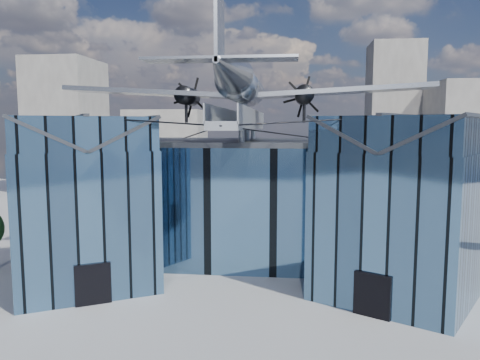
# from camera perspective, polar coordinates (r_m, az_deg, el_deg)

# --- Properties ---
(ground_plane) EXTENTS (120.00, 120.00, 0.00)m
(ground_plane) POSITION_cam_1_polar(r_m,az_deg,el_deg) (33.53, -0.39, -12.72)
(ground_plane) COLOR gray
(museum) EXTENTS (32.88, 24.50, 17.60)m
(museum) POSITION_cam_1_polar(r_m,az_deg,el_deg) (37.83, 0.65, -1.84)
(museum) COLOR #476D91
(museum) RESTS_ON ground
(bg_towers) EXTENTS (77.00, 24.50, 26.00)m
(bg_towers) POSITION_cam_1_polar(r_m,az_deg,el_deg) (81.94, 4.86, 5.83)
(bg_towers) COLOR gray
(bg_towers) RESTS_ON ground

